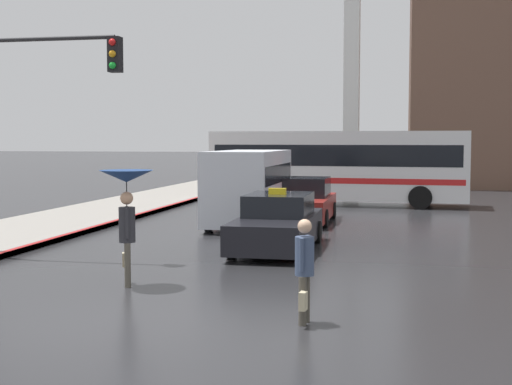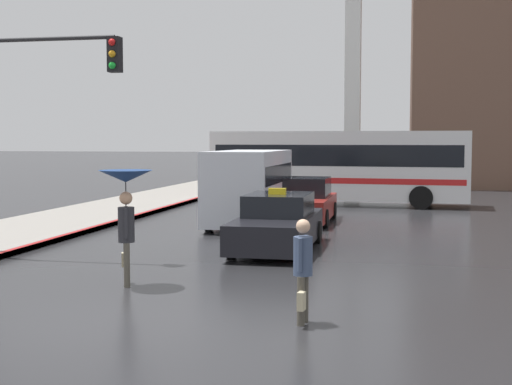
{
  "view_description": "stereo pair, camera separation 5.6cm",
  "coord_description": "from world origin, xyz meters",
  "px_view_note": "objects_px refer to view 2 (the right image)",
  "views": [
    {
      "loc": [
        4.19,
        -10.03,
        2.83
      ],
      "look_at": [
        0.33,
        8.87,
        1.4
      ],
      "focal_mm": 50.0,
      "sensor_mm": 36.0,
      "label": 1
    },
    {
      "loc": [
        4.25,
        -10.02,
        2.83
      ],
      "look_at": [
        0.33,
        8.87,
        1.4
      ],
      "focal_mm": 50.0,
      "sensor_mm": 36.0,
      "label": 2
    }
  ],
  "objects_px": {
    "traffic_light": "(36,98)",
    "pedestrian_man": "(303,265)",
    "ambulance_van": "(249,184)",
    "sedan_red": "(305,202)",
    "pedestrian_with_umbrella": "(126,194)",
    "city_bus": "(339,164)",
    "taxi": "(278,224)"
  },
  "relations": [
    {
      "from": "traffic_light",
      "to": "pedestrian_man",
      "type": "bearing_deg",
      "value": -33.95
    },
    {
      "from": "ambulance_van",
      "to": "pedestrian_man",
      "type": "distance_m",
      "value": 12.55
    },
    {
      "from": "sedan_red",
      "to": "pedestrian_with_umbrella",
      "type": "xyz_separation_m",
      "value": [
        -1.91,
        -11.32,
        1.1
      ]
    },
    {
      "from": "sedan_red",
      "to": "pedestrian_man",
      "type": "height_order",
      "value": "pedestrian_man"
    },
    {
      "from": "ambulance_van",
      "to": "city_bus",
      "type": "distance_m",
      "value": 8.61
    },
    {
      "from": "ambulance_van",
      "to": "pedestrian_with_umbrella",
      "type": "distance_m",
      "value": 9.93
    },
    {
      "from": "pedestrian_with_umbrella",
      "to": "pedestrian_man",
      "type": "height_order",
      "value": "pedestrian_with_umbrella"
    },
    {
      "from": "sedan_red",
      "to": "traffic_light",
      "type": "xyz_separation_m",
      "value": [
        -5.15,
        -8.76,
        3.13
      ]
    },
    {
      "from": "pedestrian_man",
      "to": "traffic_light",
      "type": "height_order",
      "value": "traffic_light"
    },
    {
      "from": "pedestrian_with_umbrella",
      "to": "pedestrian_man",
      "type": "xyz_separation_m",
      "value": [
        3.73,
        -2.13,
        -0.87
      ]
    },
    {
      "from": "traffic_light",
      "to": "sedan_red",
      "type": "bearing_deg",
      "value": 59.53
    },
    {
      "from": "traffic_light",
      "to": "ambulance_van",
      "type": "bearing_deg",
      "value": 64.51
    },
    {
      "from": "ambulance_van",
      "to": "city_bus",
      "type": "relative_size",
      "value": 0.45
    },
    {
      "from": "ambulance_van",
      "to": "pedestrian_with_umbrella",
      "type": "bearing_deg",
      "value": 88.75
    },
    {
      "from": "taxi",
      "to": "traffic_light",
      "type": "bearing_deg",
      "value": 25.66
    },
    {
      "from": "sedan_red",
      "to": "traffic_light",
      "type": "bearing_deg",
      "value": 59.53
    },
    {
      "from": "pedestrian_with_umbrella",
      "to": "city_bus",
      "type": "bearing_deg",
      "value": -29.82
    },
    {
      "from": "taxi",
      "to": "traffic_light",
      "type": "height_order",
      "value": "traffic_light"
    },
    {
      "from": "taxi",
      "to": "pedestrian_with_umbrella",
      "type": "distance_m",
      "value": 5.62
    },
    {
      "from": "taxi",
      "to": "city_bus",
      "type": "distance_m",
      "value": 13.18
    },
    {
      "from": "taxi",
      "to": "sedan_red",
      "type": "relative_size",
      "value": 1.08
    },
    {
      "from": "taxi",
      "to": "sedan_red",
      "type": "bearing_deg",
      "value": -88.61
    },
    {
      "from": "ambulance_van",
      "to": "pedestrian_man",
      "type": "bearing_deg",
      "value": 106.34
    },
    {
      "from": "taxi",
      "to": "pedestrian_man",
      "type": "bearing_deg",
      "value": 102.96
    },
    {
      "from": "pedestrian_man",
      "to": "traffic_light",
      "type": "relative_size",
      "value": 0.3
    },
    {
      "from": "ambulance_van",
      "to": "taxi",
      "type": "bearing_deg",
      "value": 110.78
    },
    {
      "from": "taxi",
      "to": "ambulance_van",
      "type": "bearing_deg",
      "value": -69.54
    },
    {
      "from": "pedestrian_man",
      "to": "city_bus",
      "type": "bearing_deg",
      "value": -169.52
    },
    {
      "from": "ambulance_van",
      "to": "traffic_light",
      "type": "height_order",
      "value": "traffic_light"
    },
    {
      "from": "ambulance_van",
      "to": "pedestrian_with_umbrella",
      "type": "relative_size",
      "value": 2.24
    },
    {
      "from": "ambulance_van",
      "to": "traffic_light",
      "type": "distance_m",
      "value": 8.51
    },
    {
      "from": "sedan_red",
      "to": "pedestrian_with_umbrella",
      "type": "height_order",
      "value": "pedestrian_with_umbrella"
    }
  ]
}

